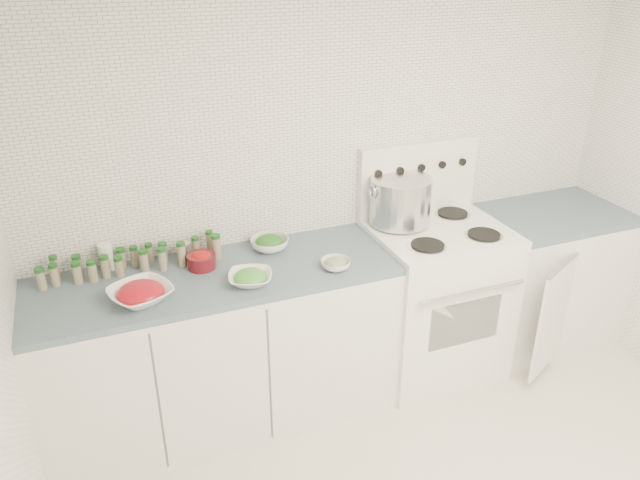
{
  "coord_description": "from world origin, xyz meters",
  "views": [
    {
      "loc": [
        -1.34,
        -1.56,
        2.43
      ],
      "look_at": [
        -0.27,
        1.14,
        1.02
      ],
      "focal_mm": 35.0,
      "sensor_mm": 36.0,
      "label": 1
    }
  ],
  "objects_px": {
    "stock_pot": "(400,198)",
    "bowl_snowpea": "(250,278)",
    "stove": "(434,294)",
    "bowl_tomato": "(141,293)"
  },
  "relations": [
    {
      "from": "stock_pot",
      "to": "bowl_tomato",
      "type": "bearing_deg",
      "value": -169.85
    },
    {
      "from": "stock_pot",
      "to": "stove",
      "type": "bearing_deg",
      "value": -39.35
    },
    {
      "from": "stock_pot",
      "to": "bowl_snowpea",
      "type": "height_order",
      "value": "stock_pot"
    },
    {
      "from": "stove",
      "to": "bowl_tomato",
      "type": "bearing_deg",
      "value": -175.99
    },
    {
      "from": "stove",
      "to": "bowl_snowpea",
      "type": "relative_size",
      "value": 5.07
    },
    {
      "from": "stock_pot",
      "to": "bowl_snowpea",
      "type": "xyz_separation_m",
      "value": [
        -0.98,
        -0.3,
        -0.16
      ]
    },
    {
      "from": "bowl_tomato",
      "to": "bowl_snowpea",
      "type": "xyz_separation_m",
      "value": [
        0.52,
        -0.03,
        -0.01
      ]
    },
    {
      "from": "stove",
      "to": "stock_pot",
      "type": "xyz_separation_m",
      "value": [
        -0.18,
        0.15,
        0.59
      ]
    },
    {
      "from": "bowl_snowpea",
      "to": "stove",
      "type": "bearing_deg",
      "value": 7.13
    },
    {
      "from": "stove",
      "to": "stock_pot",
      "type": "distance_m",
      "value": 0.64
    }
  ]
}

